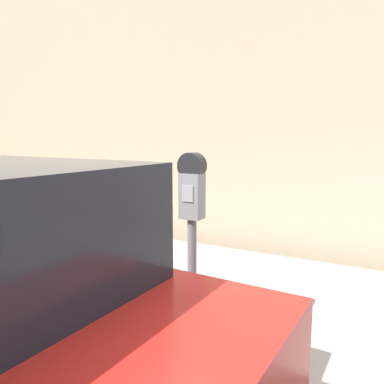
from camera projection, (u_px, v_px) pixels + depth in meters
The scene contains 4 objects.
sidewalk at pixel (240, 294), 4.16m from camera, with size 24.00×2.80×0.11m.
building_facade at pixel (292, 22), 5.24m from camera, with size 24.00×0.30×6.78m.
parking_meter at pixel (192, 213), 3.07m from camera, with size 0.22×0.15×1.56m.
fire_hydrant at pixel (35, 246), 4.56m from camera, with size 0.26×0.26×0.73m.
Camera 1 is at (1.42, -1.53, 1.78)m, focal length 35.00 mm.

